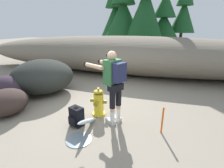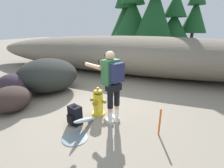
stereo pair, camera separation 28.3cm
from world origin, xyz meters
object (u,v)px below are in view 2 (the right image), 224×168
object	(u,v)px
spare_backpack	(75,115)
boulder_mid	(14,86)
fire_hydrant	(98,102)
boulder_large	(48,75)
survey_stake	(160,122)
utility_worker	(111,79)
boulder_small	(10,99)

from	to	relation	value
spare_backpack	boulder_mid	xyz separation A→B (m)	(-2.60, 0.56, 0.17)
fire_hydrant	boulder_large	world-z (taller)	boulder_large
boulder_mid	survey_stake	xyz separation A→B (m)	(4.44, -0.29, -0.09)
fire_hydrant	spare_backpack	bearing A→B (deg)	-115.53
survey_stake	boulder_large	bearing A→B (deg)	162.68
boulder_large	utility_worker	bearing A→B (deg)	-21.41
boulder_large	boulder_small	xyz separation A→B (m)	(0.12, -1.56, -0.24)
utility_worker	spare_backpack	size ratio (longest dim) A/B	3.53
boulder_large	survey_stake	size ratio (longest dim) A/B	3.30
fire_hydrant	utility_worker	size ratio (longest dim) A/B	0.43
boulder_large	fire_hydrant	bearing A→B (deg)	-20.51
boulder_large	survey_stake	distance (m)	4.11
boulder_mid	fire_hydrant	bearing A→B (deg)	1.00
fire_hydrant	boulder_small	bearing A→B (deg)	-163.27
fire_hydrant	survey_stake	size ratio (longest dim) A/B	1.20
fire_hydrant	boulder_small	size ratio (longest dim) A/B	0.68
survey_stake	fire_hydrant	bearing A→B (deg)	167.77
fire_hydrant	spare_backpack	world-z (taller)	fire_hydrant
utility_worker	fire_hydrant	bearing A→B (deg)	0.44
spare_backpack	boulder_large	world-z (taller)	boulder_large
utility_worker	spare_backpack	distance (m)	1.18
spare_backpack	boulder_mid	distance (m)	2.66
fire_hydrant	boulder_large	bearing A→B (deg)	159.49
boulder_small	spare_backpack	bearing A→B (deg)	1.85
boulder_large	boulder_small	size ratio (longest dim) A/B	1.88
boulder_mid	survey_stake	world-z (taller)	boulder_mid
fire_hydrant	boulder_mid	world-z (taller)	boulder_mid
boulder_large	boulder_mid	size ratio (longest dim) A/B	1.82
spare_backpack	boulder_large	size ratio (longest dim) A/B	0.24
boulder_large	survey_stake	xyz separation A→B (m)	(3.92, -1.22, -0.26)
utility_worker	boulder_mid	bearing A→B (deg)	23.62
spare_backpack	boulder_small	bearing A→B (deg)	-67.97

